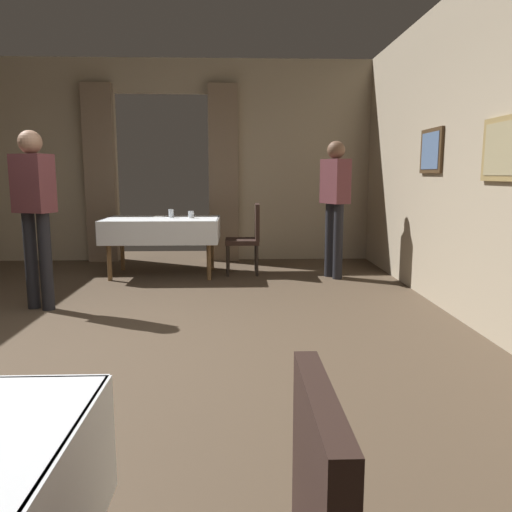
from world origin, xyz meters
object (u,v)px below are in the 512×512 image
Objects in this scene: plate_mid_b at (160,216)px; person_waiter_by_doorway at (34,205)px; person_diner_standing_aside at (335,198)px; dining_table_mid at (163,225)px; chair_mid_right at (248,235)px; glass_mid_a at (191,214)px; glass_mid_c at (171,214)px.

person_waiter_by_doorway is (-0.89, -1.94, 0.27)m from plate_mid_b.
dining_table_mid is at bearing 173.23° from person_diner_standing_aside.
glass_mid_a is at bearing -178.01° from chair_mid_right.
chair_mid_right is 1.24m from plate_mid_b.
glass_mid_c reaches higher than plate_mid_b.
glass_mid_a is 0.45× the size of plate_mid_b.
person_waiter_by_doorway reaches higher than dining_table_mid.
chair_mid_right is 1.24m from person_diner_standing_aside.
chair_mid_right reaches higher than glass_mid_c.
glass_mid_c is at bearing 171.28° from person_diner_standing_aside.
dining_table_mid is 1.97m from person_waiter_by_doorway.
dining_table_mid is 0.19m from glass_mid_c.
person_waiter_by_doorway is at bearing -119.77° from dining_table_mid.
chair_mid_right is (1.12, 0.05, -0.14)m from dining_table_mid.
glass_mid_c is at bearing -48.42° from plate_mid_b.
chair_mid_right is at bearing 1.99° from glass_mid_a.
person_diner_standing_aside is (2.10, -0.32, 0.22)m from glass_mid_c.
dining_table_mid is at bearing 60.23° from person_waiter_by_doorway.
chair_mid_right is at bearing 39.63° from person_waiter_by_doorway.
plate_mid_b is (-0.45, 0.24, -0.04)m from glass_mid_a.
person_diner_standing_aside reaches higher than glass_mid_a.
glass_mid_c reaches higher than glass_mid_a.
glass_mid_a reaches higher than plate_mid_b.
person_waiter_by_doorway is at bearing -155.90° from person_diner_standing_aside.
dining_table_mid is at bearing -177.68° from chair_mid_right.
glass_mid_a is 0.27m from glass_mid_c.
plate_mid_b is 0.28m from glass_mid_c.
dining_table_mid is 0.29m from plate_mid_b.
person_diner_standing_aside is (1.08, -0.31, 0.51)m from chair_mid_right.
glass_mid_a is 1.87m from person_diner_standing_aside.
plate_mid_b is 0.12× the size of person_diner_standing_aside.
glass_mid_a is 2.17m from person_waiter_by_doorway.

